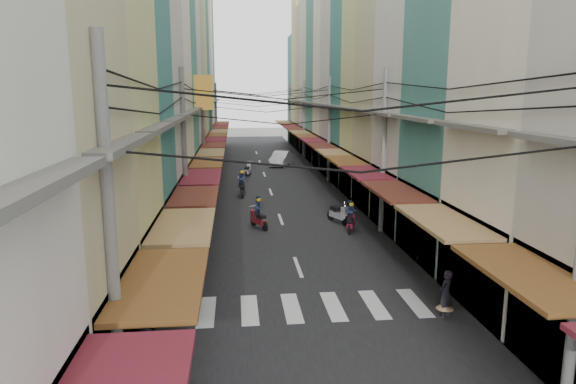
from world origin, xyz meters
TOP-DOWN VIEW (x-y plane):
  - ground at (0.00, 0.00)m, footprint 160.00×160.00m
  - road at (0.00, 20.00)m, footprint 10.00×80.00m
  - sidewalk_left at (-6.50, 20.00)m, footprint 3.00×80.00m
  - sidewalk_right at (6.50, 20.00)m, footprint 3.00×80.00m
  - crosswalk at (-0.00, -6.00)m, footprint 7.55×2.40m
  - building_row_left at (-7.92, 16.56)m, footprint 7.80×67.67m
  - building_row_right at (7.92, 16.45)m, footprint 7.80×68.98m
  - utility_poles at (0.00, 15.01)m, footprint 10.20×66.13m
  - white_car at (1.92, 27.23)m, footprint 5.22×3.42m
  - bicycle at (6.32, -3.00)m, footprint 1.88×1.04m
  - moving_scooters at (-0.08, 9.10)m, footprint 5.93×19.68m
  - parked_scooters at (4.29, -3.50)m, footprint 13.26×11.23m
  - pedestrians at (-4.75, 1.51)m, footprint 12.21×22.60m
  - market_umbrella at (7.20, -4.80)m, footprint 2.44×2.44m
  - traffic_sign at (5.63, -0.25)m, footprint 0.10×0.61m

SIDE VIEW (x-z plane):
  - ground at x=0.00m, z-range 0.00..0.00m
  - white_car at x=1.92m, z-range -0.86..0.86m
  - bicycle at x=6.32m, z-range -0.61..0.61m
  - road at x=0.00m, z-range 0.00..0.02m
  - crosswalk at x=0.00m, z-range 0.02..0.03m
  - sidewalk_left at x=-6.50m, z-range 0.00..0.06m
  - sidewalk_right at x=6.50m, z-range 0.00..0.06m
  - parked_scooters at x=4.29m, z-range -0.01..0.94m
  - moving_scooters at x=-0.08m, z-range -0.43..1.50m
  - pedestrians at x=-4.75m, z-range -0.09..2.15m
  - traffic_sign at x=5.63m, z-range 0.62..3.41m
  - market_umbrella at x=7.20m, z-range 0.98..3.56m
  - utility_poles at x=0.00m, z-range 2.49..10.69m
  - building_row_right at x=7.92m, z-range -1.89..20.71m
  - building_row_left at x=-7.92m, z-range -2.07..21.63m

